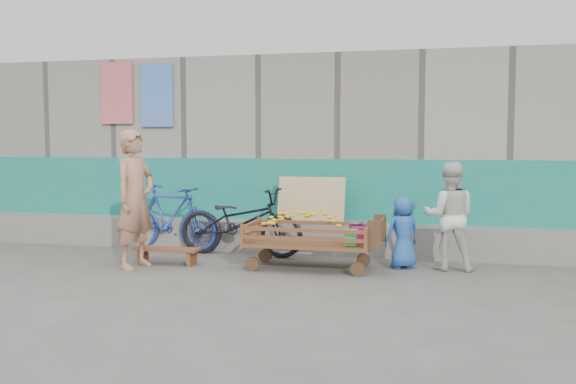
% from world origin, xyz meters
% --- Properties ---
extents(ground, '(80.00, 80.00, 0.00)m').
position_xyz_m(ground, '(0.00, 0.00, 0.00)').
color(ground, '#504D48').
rests_on(ground, ground).
extents(building_wall, '(12.00, 3.50, 3.00)m').
position_xyz_m(building_wall, '(-0.00, 4.05, 1.47)').
color(building_wall, gray).
rests_on(building_wall, ground).
extents(banana_cart, '(1.79, 0.82, 0.76)m').
position_xyz_m(banana_cart, '(0.47, 1.13, 0.52)').
color(banana_cart, brown).
rests_on(banana_cart, ground).
extents(bench, '(0.90, 0.27, 0.23)m').
position_xyz_m(bench, '(-1.44, 0.98, 0.17)').
color(bench, brown).
rests_on(bench, ground).
extents(vendor_man, '(0.58, 0.75, 1.82)m').
position_xyz_m(vendor_man, '(-1.74, 0.67, 0.91)').
color(vendor_man, '#A47255').
rests_on(vendor_man, ground).
extents(woman, '(0.70, 0.56, 1.41)m').
position_xyz_m(woman, '(2.27, 1.52, 0.70)').
color(woman, silver).
rests_on(woman, ground).
extents(child, '(0.55, 0.50, 0.95)m').
position_xyz_m(child, '(1.69, 1.48, 0.48)').
color(child, '#2457A5').
rests_on(child, ground).
extents(bicycle_dark, '(1.93, 0.79, 0.99)m').
position_xyz_m(bicycle_dark, '(-0.67, 1.85, 0.50)').
color(bicycle_dark, black).
rests_on(bicycle_dark, ground).
extents(bicycle_blue, '(1.75, 0.80, 1.02)m').
position_xyz_m(bicycle_blue, '(-1.88, 2.03, 0.51)').
color(bicycle_blue, '#254199').
rests_on(bicycle_blue, ground).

